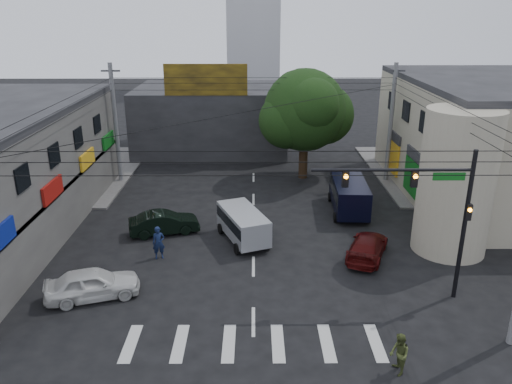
{
  "coord_description": "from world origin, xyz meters",
  "views": [
    {
      "loc": [
        0.03,
        -21.48,
        12.76
      ],
      "look_at": [
        0.15,
        4.0,
        3.47
      ],
      "focal_mm": 35.0,
      "sensor_mm": 36.0,
      "label": 1
    }
  ],
  "objects_px": {
    "dark_sedan": "(164,223)",
    "traffic_officer": "(159,243)",
    "silver_minivan": "(243,226)",
    "pedestrian_olive": "(399,354)",
    "traffic_gantry": "(430,202)",
    "utility_pole_far_right": "(391,124)",
    "white_compact": "(92,284)",
    "navy_van": "(349,196)",
    "maroon_sedan": "(367,247)",
    "street_tree": "(305,110)",
    "utility_pole_far_left": "(116,124)"
  },
  "relations": [
    {
      "from": "maroon_sedan",
      "to": "utility_pole_far_left",
      "type": "bearing_deg",
      "value": -15.64
    },
    {
      "from": "traffic_gantry",
      "to": "maroon_sedan",
      "type": "bearing_deg",
      "value": 111.43
    },
    {
      "from": "traffic_officer",
      "to": "street_tree",
      "type": "bearing_deg",
      "value": 41.72
    },
    {
      "from": "utility_pole_far_right",
      "to": "traffic_officer",
      "type": "xyz_separation_m",
      "value": [
        -15.65,
        -13.0,
        -3.68
      ]
    },
    {
      "from": "traffic_officer",
      "to": "pedestrian_olive",
      "type": "height_order",
      "value": "traffic_officer"
    },
    {
      "from": "silver_minivan",
      "to": "navy_van",
      "type": "bearing_deg",
      "value": -78.32
    },
    {
      "from": "street_tree",
      "to": "pedestrian_olive",
      "type": "bearing_deg",
      "value": -86.59
    },
    {
      "from": "street_tree",
      "to": "utility_pole_far_left",
      "type": "xyz_separation_m",
      "value": [
        -14.5,
        -1.0,
        -0.87
      ]
    },
    {
      "from": "utility_pole_far_right",
      "to": "pedestrian_olive",
      "type": "bearing_deg",
      "value": -102.92
    },
    {
      "from": "silver_minivan",
      "to": "utility_pole_far_right",
      "type": "bearing_deg",
      "value": -67.12
    },
    {
      "from": "traffic_gantry",
      "to": "maroon_sedan",
      "type": "relative_size",
      "value": 1.53
    },
    {
      "from": "white_compact",
      "to": "maroon_sedan",
      "type": "distance_m",
      "value": 14.36
    },
    {
      "from": "traffic_gantry",
      "to": "navy_van",
      "type": "bearing_deg",
      "value": 97.65
    },
    {
      "from": "white_compact",
      "to": "traffic_officer",
      "type": "relative_size",
      "value": 2.53
    },
    {
      "from": "traffic_gantry",
      "to": "traffic_officer",
      "type": "xyz_separation_m",
      "value": [
        -12.97,
        4.0,
        -3.91
      ]
    },
    {
      "from": "street_tree",
      "to": "traffic_gantry",
      "type": "xyz_separation_m",
      "value": [
        3.82,
        -18.0,
        -0.64
      ]
    },
    {
      "from": "street_tree",
      "to": "traffic_officer",
      "type": "relative_size",
      "value": 4.74
    },
    {
      "from": "utility_pole_far_left",
      "to": "white_compact",
      "type": "relative_size",
      "value": 1.98
    },
    {
      "from": "navy_van",
      "to": "maroon_sedan",
      "type": "bearing_deg",
      "value": -178.49
    },
    {
      "from": "dark_sedan",
      "to": "traffic_officer",
      "type": "height_order",
      "value": "traffic_officer"
    },
    {
      "from": "silver_minivan",
      "to": "pedestrian_olive",
      "type": "xyz_separation_m",
      "value": [
        5.99,
        -11.42,
        -0.1
      ]
    },
    {
      "from": "traffic_gantry",
      "to": "traffic_officer",
      "type": "relative_size",
      "value": 3.92
    },
    {
      "from": "traffic_gantry",
      "to": "dark_sedan",
      "type": "distance_m",
      "value": 15.64
    },
    {
      "from": "white_compact",
      "to": "traffic_officer",
      "type": "bearing_deg",
      "value": -48.26
    },
    {
      "from": "maroon_sedan",
      "to": "silver_minivan",
      "type": "relative_size",
      "value": 1.0
    },
    {
      "from": "pedestrian_olive",
      "to": "traffic_officer",
      "type": "bearing_deg",
      "value": -136.68
    },
    {
      "from": "dark_sedan",
      "to": "white_compact",
      "type": "height_order",
      "value": "white_compact"
    },
    {
      "from": "pedestrian_olive",
      "to": "navy_van",
      "type": "bearing_deg",
      "value": 171.14
    },
    {
      "from": "utility_pole_far_left",
      "to": "silver_minivan",
      "type": "relative_size",
      "value": 1.96
    },
    {
      "from": "traffic_officer",
      "to": "utility_pole_far_right",
      "type": "bearing_deg",
      "value": 24.59
    },
    {
      "from": "navy_van",
      "to": "traffic_officer",
      "type": "distance_m",
      "value": 13.34
    },
    {
      "from": "utility_pole_far_left",
      "to": "traffic_gantry",
      "type": "bearing_deg",
      "value": -42.86
    },
    {
      "from": "dark_sedan",
      "to": "utility_pole_far_right",
      "type": "bearing_deg",
      "value": -74.34
    },
    {
      "from": "navy_van",
      "to": "street_tree",
      "type": "bearing_deg",
      "value": 20.95
    },
    {
      "from": "utility_pole_far_right",
      "to": "utility_pole_far_left",
      "type": "bearing_deg",
      "value": 180.0
    },
    {
      "from": "utility_pole_far_right",
      "to": "maroon_sedan",
      "type": "relative_size",
      "value": 1.95
    },
    {
      "from": "traffic_gantry",
      "to": "white_compact",
      "type": "height_order",
      "value": "traffic_gantry"
    },
    {
      "from": "street_tree",
      "to": "utility_pole_far_left",
      "type": "distance_m",
      "value": 14.56
    },
    {
      "from": "traffic_gantry",
      "to": "traffic_officer",
      "type": "bearing_deg",
      "value": 162.84
    },
    {
      "from": "dark_sedan",
      "to": "navy_van",
      "type": "relative_size",
      "value": 0.79
    },
    {
      "from": "traffic_gantry",
      "to": "utility_pole_far_left",
      "type": "bearing_deg",
      "value": 137.14
    },
    {
      "from": "traffic_gantry",
      "to": "maroon_sedan",
      "type": "height_order",
      "value": "traffic_gantry"
    },
    {
      "from": "utility_pole_far_right",
      "to": "dark_sedan",
      "type": "bearing_deg",
      "value": -148.46
    },
    {
      "from": "dark_sedan",
      "to": "pedestrian_olive",
      "type": "xyz_separation_m",
      "value": [
        10.8,
        -12.52,
        0.15
      ]
    },
    {
      "from": "street_tree",
      "to": "silver_minivan",
      "type": "bearing_deg",
      "value": -111.2
    },
    {
      "from": "street_tree",
      "to": "pedestrian_olive",
      "type": "height_order",
      "value": "street_tree"
    },
    {
      "from": "traffic_gantry",
      "to": "pedestrian_olive",
      "type": "xyz_separation_m",
      "value": [
        -2.44,
        -5.28,
        -4.0
      ]
    },
    {
      "from": "utility_pole_far_right",
      "to": "maroon_sedan",
      "type": "bearing_deg",
      "value": -108.24
    },
    {
      "from": "white_compact",
      "to": "maroon_sedan",
      "type": "height_order",
      "value": "white_compact"
    },
    {
      "from": "traffic_gantry",
      "to": "utility_pole_far_right",
      "type": "relative_size",
      "value": 0.78
    }
  ]
}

